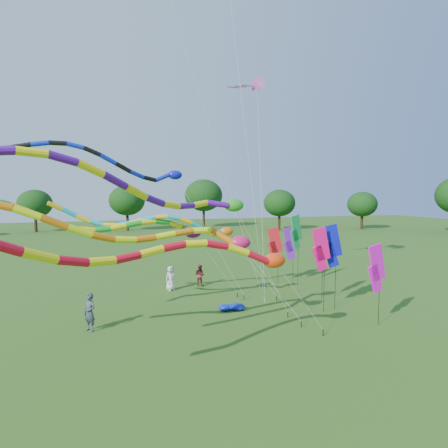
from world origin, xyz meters
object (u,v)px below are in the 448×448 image
object	(u,v)px
tube_kite_orange	(139,230)
person_a	(171,278)
tube_kite_red	(169,252)
person_c	(200,275)
blue_nylon_heap	(234,309)
person_b	(90,312)

from	to	relation	value
tube_kite_orange	person_a	world-z (taller)	tube_kite_orange
tube_kite_red	person_c	distance (m)	14.59
tube_kite_orange	blue_nylon_heap	xyz separation A→B (m)	(5.43, 3.97, -4.90)
tube_kite_red	person_b	bearing A→B (deg)	96.01
tube_kite_orange	person_c	distance (m)	12.32
person_b	blue_nylon_heap	bearing A→B (deg)	53.37
tube_kite_orange	person_b	distance (m)	5.72
person_c	tube_kite_red	bearing A→B (deg)	118.04
tube_kite_orange	person_b	bearing A→B (deg)	117.74
tube_kite_orange	person_c	bearing A→B (deg)	59.17
person_a	tube_kite_orange	bearing A→B (deg)	-132.23
person_a	tube_kite_red	bearing A→B (deg)	-125.37
tube_kite_orange	blue_nylon_heap	world-z (taller)	tube_kite_orange
tube_kite_red	blue_nylon_heap	size ratio (longest dim) A/B	9.99
tube_kite_red	blue_nylon_heap	distance (m)	9.51
tube_kite_red	person_a	size ratio (longest dim) A/B	8.57
blue_nylon_heap	person_b	distance (m)	7.62
blue_nylon_heap	person_a	size ratio (longest dim) A/B	0.86
person_a	person_c	xyz separation A→B (m)	(2.18, 0.64, -0.08)
tube_kite_orange	person_c	world-z (taller)	tube_kite_orange
tube_kite_red	person_c	xyz separation A→B (m)	(4.26, 13.41, -3.86)
person_a	person_c	world-z (taller)	person_a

